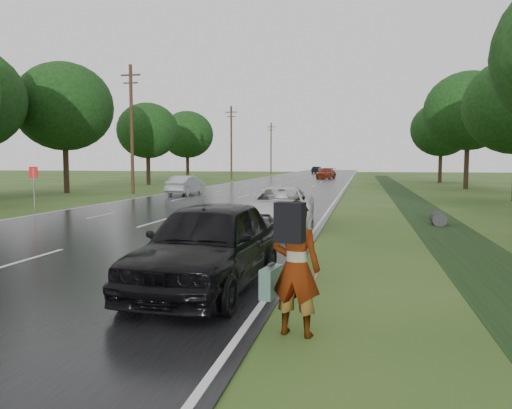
{
  "coord_description": "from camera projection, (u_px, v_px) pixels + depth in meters",
  "views": [
    {
      "loc": [
        8.49,
        -11.22,
        2.6
      ],
      "look_at": [
        5.37,
        3.26,
        1.3
      ],
      "focal_mm": 35.0,
      "sensor_mm": 36.0,
      "label": 1
    }
  ],
  "objects": [
    {
      "name": "ground",
      "position": [
        27.0,
        261.0,
        12.93
      ],
      "size": [
        220.0,
        220.0,
        0.0
      ],
      "primitive_type": "plane",
      "color": "#2A4619",
      "rests_on": "ground"
    },
    {
      "name": "road",
      "position": [
        287.0,
        184.0,
        56.75
      ],
      "size": [
        14.0,
        180.0,
        0.04
      ],
      "primitive_type": "cube",
      "color": "black",
      "rests_on": "ground"
    },
    {
      "name": "edge_stripe_east",
      "position": [
        347.0,
        184.0,
        55.34
      ],
      "size": [
        0.12,
        180.0,
        0.01
      ],
      "primitive_type": "cube",
      "color": "silver",
      "rests_on": "road"
    },
    {
      "name": "edge_stripe_west",
      "position": [
        230.0,
        183.0,
        58.16
      ],
      "size": [
        0.12,
        180.0,
        0.01
      ],
      "primitive_type": "cube",
      "color": "silver",
      "rests_on": "road"
    },
    {
      "name": "center_line",
      "position": [
        287.0,
        183.0,
        56.75
      ],
      "size": [
        0.12,
        180.0,
        0.01
      ],
      "primitive_type": "cube",
      "color": "silver",
      "rests_on": "road"
    },
    {
      "name": "drainage_ditch",
      "position": [
        416.0,
        205.0,
        28.73
      ],
      "size": [
        2.2,
        120.0,
        0.56
      ],
      "color": "black",
      "rests_on": "ground"
    },
    {
      "name": "road_sign",
      "position": [
        34.0,
        179.0,
        26.25
      ],
      "size": [
        0.5,
        0.06,
        2.3
      ],
      "color": "slate",
      "rests_on": "ground"
    },
    {
      "name": "utility_pole_mid",
      "position": [
        132.0,
        127.0,
        38.75
      ],
      "size": [
        1.6,
        0.26,
        10.0
      ],
      "color": "#311F14",
      "rests_on": "ground"
    },
    {
      "name": "utility_pole_far",
      "position": [
        231.0,
        142.0,
        67.97
      ],
      "size": [
        1.6,
        0.26,
        10.0
      ],
      "color": "#311F14",
      "rests_on": "ground"
    },
    {
      "name": "utility_pole_distant",
      "position": [
        271.0,
        148.0,
        97.18
      ],
      "size": [
        1.6,
        0.26,
        10.0
      ],
      "color": "#311F14",
      "rests_on": "ground"
    },
    {
      "name": "tree_east_d",
      "position": [
        468.0,
        111.0,
        45.59
      ],
      "size": [
        8.0,
        8.0,
        10.76
      ],
      "color": "#311F14",
      "rests_on": "ground"
    },
    {
      "name": "tree_east_f",
      "position": [
        441.0,
        129.0,
        59.35
      ],
      "size": [
        7.2,
        7.2,
        9.62
      ],
      "color": "#311F14",
      "rests_on": "ground"
    },
    {
      "name": "tree_west_c",
      "position": [
        64.0,
        107.0,
        39.81
      ],
      "size": [
        7.8,
        7.8,
        10.43
      ],
      "color": "#311F14",
      "rests_on": "ground"
    },
    {
      "name": "tree_west_d",
      "position": [
        148.0,
        131.0,
        53.38
      ],
      "size": [
        6.6,
        6.6,
        8.8
      ],
      "color": "#311F14",
      "rests_on": "ground"
    },
    {
      "name": "tree_west_f",
      "position": [
        187.0,
        135.0,
        67.11
      ],
      "size": [
        7.0,
        7.0,
        9.29
      ],
      "color": "#311F14",
      "rests_on": "ground"
    },
    {
      "name": "pedestrian",
      "position": [
        294.0,
        266.0,
        7.36
      ],
      "size": [
        0.96,
        0.93,
        2.03
      ],
      "rotation": [
        0.0,
        0.0,
        2.96
      ],
      "color": "#A5998C",
      "rests_on": "ground"
    },
    {
      "name": "white_pickup",
      "position": [
        280.0,
        206.0,
        19.74
      ],
      "size": [
        2.93,
        5.68,
        1.53
      ],
      "primitive_type": "imported",
      "rotation": [
        0.0,
        0.0,
        0.07
      ],
      "color": "silver",
      "rests_on": "road"
    },
    {
      "name": "dark_sedan",
      "position": [
        208.0,
        244.0,
        10.0
      ],
      "size": [
        2.31,
        5.29,
        1.77
      ],
      "primitive_type": "imported",
      "rotation": [
        0.0,
        0.0,
        -0.04
      ],
      "color": "black",
      "rests_on": "road"
    },
    {
      "name": "silver_sedan",
      "position": [
        186.0,
        185.0,
        37.93
      ],
      "size": [
        1.76,
        4.48,
        1.45
      ],
      "primitive_type": "imported",
      "rotation": [
        0.0,
        0.0,
        3.09
      ],
      "color": "#92949A",
      "rests_on": "road"
    },
    {
      "name": "far_car_red",
      "position": [
        326.0,
        173.0,
        73.77
      ],
      "size": [
        2.95,
        5.54,
        1.53
      ],
      "primitive_type": "imported",
      "rotation": [
        0.0,
        0.0,
        -0.16
      ],
      "color": "maroon",
      "rests_on": "road"
    },
    {
      "name": "far_car_dark",
      "position": [
        317.0,
        170.0,
        104.7
      ],
      "size": [
        2.13,
        4.35,
        1.37
      ],
      "primitive_type": "imported",
      "rotation": [
        0.0,
        0.0,
        2.97
      ],
      "color": "black",
      "rests_on": "road"
    }
  ]
}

